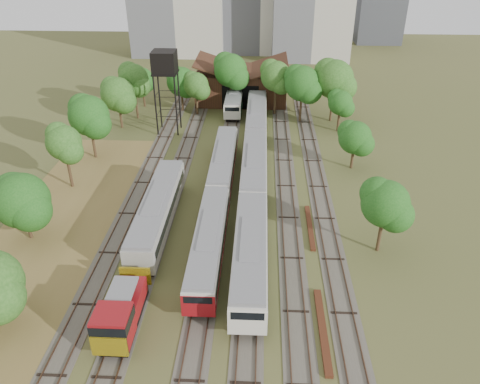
{
  "coord_description": "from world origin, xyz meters",
  "views": [
    {
      "loc": [
        2.65,
        -26.1,
        28.33
      ],
      "look_at": [
        0.54,
        18.9,
        2.5
      ],
      "focal_mm": 35.0,
      "sensor_mm": 36.0,
      "label": 1
    }
  ],
  "objects_px": {
    "railcar_green_set": "(254,169)",
    "shunter_locomotive": "(120,315)",
    "railcar_red_set": "(217,197)",
    "water_tower": "(165,64)"
  },
  "relations": [
    {
      "from": "railcar_green_set",
      "to": "shunter_locomotive",
      "type": "bearing_deg",
      "value": -111.61
    },
    {
      "from": "shunter_locomotive",
      "to": "railcar_green_set",
      "type": "bearing_deg",
      "value": 68.39
    },
    {
      "from": "railcar_red_set",
      "to": "railcar_green_set",
      "type": "height_order",
      "value": "railcar_green_set"
    },
    {
      "from": "shunter_locomotive",
      "to": "water_tower",
      "type": "relative_size",
      "value": 0.65
    },
    {
      "from": "railcar_green_set",
      "to": "water_tower",
      "type": "bearing_deg",
      "value": 129.74
    },
    {
      "from": "railcar_red_set",
      "to": "water_tower",
      "type": "relative_size",
      "value": 2.78
    },
    {
      "from": "water_tower",
      "to": "railcar_green_set",
      "type": "bearing_deg",
      "value": -50.26
    },
    {
      "from": "railcar_green_set",
      "to": "water_tower",
      "type": "xyz_separation_m",
      "value": [
        -13.63,
        16.39,
        8.5
      ]
    },
    {
      "from": "railcar_red_set",
      "to": "water_tower",
      "type": "height_order",
      "value": "water_tower"
    },
    {
      "from": "water_tower",
      "to": "shunter_locomotive",
      "type": "bearing_deg",
      "value": -85.02
    }
  ]
}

